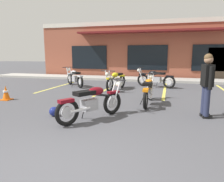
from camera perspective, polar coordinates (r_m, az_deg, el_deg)
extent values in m
plane|color=#47474C|center=(6.27, 0.75, -5.29)|extent=(80.00, 80.00, 0.00)
cube|color=#A8A59E|center=(13.76, 8.94, 3.21)|extent=(22.00, 1.80, 0.14)
cube|color=brown|center=(17.90, 10.69, 10.82)|extent=(16.12, 6.20, 3.97)
cube|color=beige|center=(14.94, 9.86, 18.14)|extent=(16.12, 0.06, 0.30)
cube|color=black|center=(15.81, -6.31, 9.13)|extent=(2.75, 0.06, 1.70)
cube|color=black|center=(14.77, 9.58, 9.01)|extent=(2.75, 0.06, 1.70)
cube|color=black|center=(14.95, 26.36, 8.14)|extent=(2.75, 0.06, 1.70)
cube|color=#33281E|center=(14.99, 26.75, 6.57)|extent=(1.10, 0.06, 2.10)
cube|color=maroon|center=(14.44, 9.61, 15.84)|extent=(9.67, 0.90, 0.12)
cube|color=#DBCC4C|center=(11.57, -13.73, 1.45)|extent=(0.12, 4.80, 0.01)
cube|color=#DBCC4C|center=(10.52, -0.70, 0.92)|extent=(0.12, 4.80, 0.01)
cube|color=#DBCC4C|center=(10.12, 14.22, 0.26)|extent=(0.12, 4.80, 0.01)
torus|color=black|center=(4.97, -12.15, -5.79)|extent=(0.42, 0.60, 0.64)
cylinder|color=#B7B7BC|center=(4.97, -12.15, -5.79)|extent=(0.20, 0.28, 0.29)
torus|color=black|center=(5.81, 0.08, -3.27)|extent=(0.42, 0.60, 0.64)
cylinder|color=#B7B7BC|center=(5.81, 0.08, -3.27)|extent=(0.20, 0.28, 0.29)
cylinder|color=silver|center=(5.88, 0.19, 0.07)|extent=(0.21, 0.30, 0.66)
cylinder|color=silver|center=(5.75, 1.42, -0.16)|extent=(0.21, 0.30, 0.66)
cylinder|color=black|center=(5.83, 1.37, 3.15)|extent=(0.58, 0.37, 0.03)
sphere|color=silver|center=(5.90, 1.92, 1.87)|extent=(0.23, 0.23, 0.17)
cube|color=maroon|center=(5.78, 0.37, -0.31)|extent=(0.31, 0.38, 0.06)
cube|color=#9E9EA3|center=(5.29, -6.24, -3.75)|extent=(0.41, 0.47, 0.28)
cylinder|color=silver|center=(4.98, -8.66, -5.15)|extent=(0.35, 0.51, 0.07)
cylinder|color=black|center=(5.36, -4.58, -0.93)|extent=(0.54, 0.84, 0.26)
ellipsoid|color=maroon|center=(5.36, -4.43, -0.06)|extent=(0.47, 0.55, 0.22)
cube|color=black|center=(5.14, -7.55, -0.53)|extent=(0.51, 0.59, 0.10)
cube|color=maroon|center=(4.89, -12.47, -2.66)|extent=(0.32, 0.39, 0.08)
cylinder|color=black|center=(5.46, -7.93, -6.19)|extent=(0.13, 0.09, 0.29)
torus|color=black|center=(10.54, 2.79, 2.67)|extent=(0.21, 0.65, 0.64)
cylinder|color=#B7B7BC|center=(10.54, 2.79, 2.67)|extent=(0.11, 0.29, 0.29)
torus|color=black|center=(9.24, -0.63, 1.65)|extent=(0.21, 0.65, 0.64)
cylinder|color=#B7B7BC|center=(9.24, -0.63, 1.65)|extent=(0.11, 0.29, 0.29)
cylinder|color=silver|center=(9.07, -0.40, 3.54)|extent=(0.10, 0.33, 0.66)
cylinder|color=silver|center=(9.15, -1.42, 3.59)|extent=(0.10, 0.33, 0.66)
cylinder|color=black|center=(9.01, -1.14, 5.54)|extent=(0.66, 0.14, 0.03)
sphere|color=silver|center=(8.95, -1.37, 4.61)|extent=(0.20, 0.20, 0.17)
cube|color=yellow|center=(9.16, -0.74, 3.48)|extent=(0.20, 0.38, 0.06)
cube|color=#9E9EA3|center=(9.95, 1.38, 2.71)|extent=(0.30, 0.44, 0.28)
cylinder|color=silver|center=(10.34, 1.50, 2.76)|extent=(0.16, 0.55, 0.07)
cylinder|color=black|center=(9.74, 0.91, 3.98)|extent=(0.22, 0.94, 0.26)
ellipsoid|color=yellow|center=(9.71, 0.86, 4.43)|extent=(0.34, 0.52, 0.22)
cube|color=black|center=(10.04, 1.71, 4.61)|extent=(0.36, 0.56, 0.10)
cube|color=yellow|center=(10.53, 2.84, 4.19)|extent=(0.22, 0.38, 0.08)
cylinder|color=black|center=(9.97, 2.48, 1.21)|extent=(0.14, 0.05, 0.29)
torus|color=black|center=(6.40, 9.19, -2.17)|extent=(0.10, 0.64, 0.64)
cylinder|color=#B7B7BC|center=(6.40, 9.19, -2.17)|extent=(0.06, 0.29, 0.29)
torus|color=black|center=(7.81, 10.33, -0.03)|extent=(0.10, 0.64, 0.64)
cylinder|color=#B7B7BC|center=(7.81, 10.33, -0.03)|extent=(0.06, 0.29, 0.29)
cylinder|color=silver|center=(7.87, 9.81, 2.42)|extent=(0.04, 0.33, 0.66)
cylinder|color=silver|center=(7.85, 11.12, 2.36)|extent=(0.04, 0.33, 0.66)
cylinder|color=black|center=(7.90, 10.59, 4.77)|extent=(0.66, 0.03, 0.03)
sphere|color=silver|center=(8.00, 10.61, 3.81)|extent=(0.17, 0.17, 0.17)
cube|color=orange|center=(7.80, 10.42, 2.19)|extent=(0.14, 0.36, 0.06)
cube|color=#9E9EA3|center=(7.01, 9.77, -0.47)|extent=(0.24, 0.40, 0.28)
cylinder|color=silver|center=(6.64, 10.65, -1.42)|extent=(0.07, 0.55, 0.07)
cylinder|color=black|center=(7.17, 9.98, 1.70)|extent=(0.06, 0.94, 0.26)
ellipsoid|color=orange|center=(7.18, 10.02, 2.35)|extent=(0.26, 0.48, 0.22)
cube|color=black|center=(6.82, 9.74, 1.97)|extent=(0.28, 0.52, 0.10)
cube|color=orange|center=(6.33, 9.24, 0.27)|extent=(0.16, 0.36, 0.08)
cylinder|color=black|center=(7.01, 8.19, -2.59)|extent=(0.13, 0.02, 0.29)
torus|color=black|center=(10.63, 15.36, 2.39)|extent=(0.64, 0.31, 0.64)
cylinder|color=#B7B7BC|center=(10.63, 15.36, 2.39)|extent=(0.29, 0.16, 0.29)
torus|color=black|center=(11.20, 8.44, 3.00)|extent=(0.64, 0.31, 0.64)
cylinder|color=#B7B7BC|center=(11.20, 8.44, 3.00)|extent=(0.29, 0.16, 0.29)
cylinder|color=silver|center=(11.13, 7.81, 4.63)|extent=(0.32, 0.15, 0.66)
cylinder|color=silver|center=(11.29, 8.23, 4.69)|extent=(0.32, 0.15, 0.66)
cylinder|color=black|center=(11.23, 7.70, 6.31)|extent=(0.26, 0.63, 0.03)
sphere|color=silver|center=(11.27, 7.32, 5.62)|extent=(0.22, 0.22, 0.17)
cube|color=black|center=(11.19, 8.29, 4.54)|extent=(0.39, 0.25, 0.06)
cube|color=#9E9EA3|center=(10.86, 12.21, 3.09)|extent=(0.46, 0.36, 0.28)
cylinder|color=silver|center=(10.85, 14.29, 2.79)|extent=(0.54, 0.25, 0.07)
cylinder|color=black|center=(10.91, 11.29, 4.42)|extent=(0.91, 0.38, 0.26)
ellipsoid|color=black|center=(10.91, 11.21, 4.85)|extent=(0.54, 0.41, 0.22)
cube|color=black|center=(10.77, 12.96, 4.72)|extent=(0.58, 0.44, 0.10)
cube|color=black|center=(10.59, 15.53, 3.88)|extent=(0.39, 0.27, 0.08)
cylinder|color=black|center=(10.70, 12.12, 1.59)|extent=(0.07, 0.13, 0.29)
torus|color=black|center=(10.48, -8.70, 2.52)|extent=(0.54, 0.51, 0.64)
cylinder|color=#B7B7BC|center=(10.48, -8.70, 2.52)|extent=(0.25, 0.24, 0.29)
torus|color=black|center=(11.81, -11.42, 3.26)|extent=(0.54, 0.51, 0.64)
cylinder|color=#B7B7BC|center=(11.81, -11.42, 3.26)|extent=(0.25, 0.24, 0.29)
cylinder|color=silver|center=(11.84, -12.05, 4.81)|extent=(0.27, 0.25, 0.66)
cylinder|color=silver|center=(11.90, -11.23, 4.86)|extent=(0.27, 0.25, 0.66)
cylinder|color=black|center=(11.92, -11.83, 6.40)|extent=(0.47, 0.50, 0.03)
sphere|color=silver|center=(12.01, -11.93, 5.75)|extent=(0.24, 0.24, 0.17)
cube|color=silver|center=(11.82, -11.54, 4.72)|extent=(0.36, 0.35, 0.06)
cube|color=#9E9EA3|center=(11.06, -10.00, 3.28)|extent=(0.46, 0.45, 0.28)
cylinder|color=silver|center=(10.77, -8.58, 2.94)|extent=(0.45, 0.43, 0.07)
cylinder|color=black|center=(11.22, -10.42, 4.60)|extent=(0.73, 0.69, 0.26)
ellipsoid|color=silver|center=(11.23, -10.47, 5.01)|extent=(0.53, 0.52, 0.22)
cube|color=black|center=(10.89, -9.78, 4.89)|extent=(0.57, 0.56, 0.10)
cube|color=silver|center=(10.43, -8.70, 4.03)|extent=(0.37, 0.36, 0.08)
cylinder|color=black|center=(10.96, -10.70, 1.83)|extent=(0.11, 0.11, 0.29)
cube|color=black|center=(6.20, 24.01, -5.96)|extent=(0.25, 0.14, 0.08)
cube|color=black|center=(6.02, 24.61, -6.47)|extent=(0.25, 0.14, 0.08)
cylinder|color=#232842|center=(6.10, 23.93, -2.16)|extent=(0.17, 0.17, 0.80)
cylinder|color=#232842|center=(5.91, 24.54, -2.56)|extent=(0.17, 0.17, 0.80)
cube|color=black|center=(5.91, 24.68, 3.91)|extent=(0.28, 0.41, 0.56)
cylinder|color=black|center=(6.15, 23.90, 3.79)|extent=(0.12, 0.12, 0.58)
cylinder|color=black|center=(5.68, 25.47, 3.24)|extent=(0.12, 0.12, 0.58)
sphere|color=#A07556|center=(5.89, 24.96, 7.78)|extent=(0.25, 0.25, 0.22)
sphere|color=brown|center=(5.88, 24.91, 8.27)|extent=(0.24, 0.24, 0.21)
sphere|color=navy|center=(5.87, -15.61, -5.41)|extent=(0.26, 0.26, 0.26)
cube|color=black|center=(5.96, -15.09, -5.22)|extent=(0.18, 0.03, 0.09)
cube|color=orange|center=(8.63, -26.92, -2.07)|extent=(0.34, 0.34, 0.03)
cone|color=orange|center=(8.58, -27.06, -0.34)|extent=(0.26, 0.26, 0.50)
cylinder|color=white|center=(8.58, -27.08, -0.08)|extent=(0.19, 0.19, 0.06)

